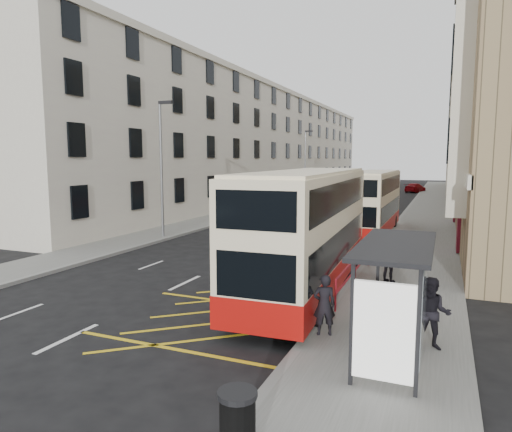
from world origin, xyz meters
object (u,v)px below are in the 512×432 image
at_px(street_lamp_near, 162,162).
at_px(street_lamp_far, 306,160).
at_px(double_decker_rear, 373,203).
at_px(car_silver, 331,189).
at_px(car_dark, 354,183).
at_px(car_red, 415,188).
at_px(double_decker_front, 308,230).
at_px(pedestrian_near, 324,305).
at_px(white_van, 334,193).
at_px(pedestrian_mid, 432,314).
at_px(pedestrian_far, 389,260).
at_px(litter_bin, 237,422).
at_px(bus_shelter, 400,277).

relative_size(street_lamp_near, street_lamp_far, 1.00).
distance_m(double_decker_rear, car_silver, 33.71).
xyz_separation_m(double_decker_rear, car_silver, (-10.20, 32.10, -1.29)).
bearing_deg(car_dark, car_red, -50.58).
height_order(double_decker_front, pedestrian_near, double_decker_front).
height_order(double_decker_rear, white_van, double_decker_rear).
xyz_separation_m(double_decker_front, pedestrian_mid, (4.35, -4.15, -1.19)).
height_order(pedestrian_mid, white_van, pedestrian_mid).
height_order(pedestrian_far, car_dark, pedestrian_far).
distance_m(street_lamp_near, double_decker_front, 13.39).
relative_size(double_decker_rear, litter_bin, 9.59).
distance_m(litter_bin, car_silver, 56.56).
bearing_deg(pedestrian_far, white_van, -50.64).
bearing_deg(litter_bin, bus_shelter, 65.89).
bearing_deg(white_van, street_lamp_near, -84.10).
height_order(bus_shelter, double_decker_rear, double_decker_rear).
distance_m(street_lamp_far, litter_bin, 48.70).
bearing_deg(car_silver, double_decker_rear, -56.24).
height_order(bus_shelter, car_silver, bus_shelter).
xyz_separation_m(pedestrian_near, car_silver, (-11.58, 49.97, -0.21)).
bearing_deg(double_decker_rear, car_silver, 107.90).
xyz_separation_m(bus_shelter, double_decker_rear, (-3.34, 18.81, -0.08)).
bearing_deg(pedestrian_far, double_decker_rear, -55.30).
xyz_separation_m(street_lamp_near, street_lamp_far, (0.00, 30.00, 0.00)).
bearing_deg(street_lamp_far, street_lamp_near, -90.00).
bearing_deg(street_lamp_near, double_decker_rear, 29.47).
xyz_separation_m(pedestrian_mid, car_silver, (-14.25, 49.85, -0.28)).
relative_size(street_lamp_near, car_red, 1.79).
bearing_deg(litter_bin, car_red, 91.03).
xyz_separation_m(street_lamp_near, pedestrian_near, (12.73, -11.46, -3.67)).
bearing_deg(pedestrian_mid, car_dark, 104.17).
distance_m(litter_bin, pedestrian_mid, 6.15).
relative_size(street_lamp_far, pedestrian_far, 4.57).
height_order(street_lamp_near, pedestrian_near, street_lamp_near).
relative_size(litter_bin, pedestrian_mid, 0.59).
height_order(double_decker_rear, car_silver, double_decker_rear).
bearing_deg(pedestrian_far, street_lamp_near, 1.38).
xyz_separation_m(double_decker_rear, car_red, (0.20, 40.45, -1.41)).
bearing_deg(pedestrian_mid, bus_shelter, -121.51).
xyz_separation_m(double_decker_rear, white_van, (-8.13, 24.79, -1.31)).
height_order(double_decker_rear, pedestrian_far, double_decker_rear).
bearing_deg(white_van, double_decker_rear, -60.05).
xyz_separation_m(pedestrian_mid, white_van, (-12.18, 42.54, -0.30)).
bearing_deg(street_lamp_near, street_lamp_far, 90.00).
distance_m(street_lamp_far, car_red, 20.83).
distance_m(litter_bin, white_van, 48.98).
relative_size(street_lamp_near, pedestrian_far, 4.57).
xyz_separation_m(street_lamp_far, double_decker_front, (11.04, -37.19, -2.40)).
height_order(pedestrian_far, car_silver, pedestrian_far).
bearing_deg(bus_shelter, litter_bin, -114.11).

